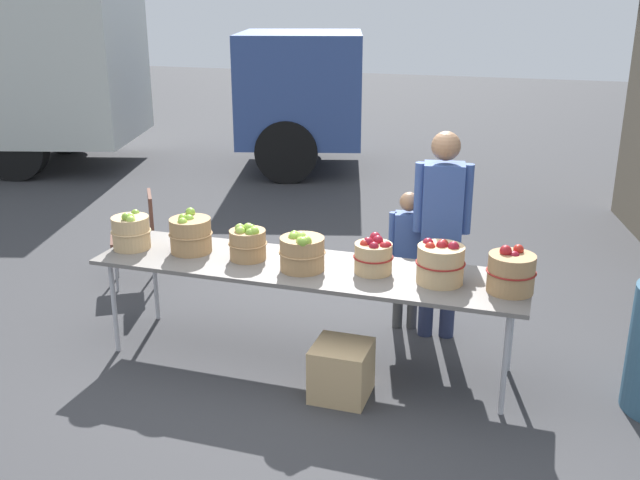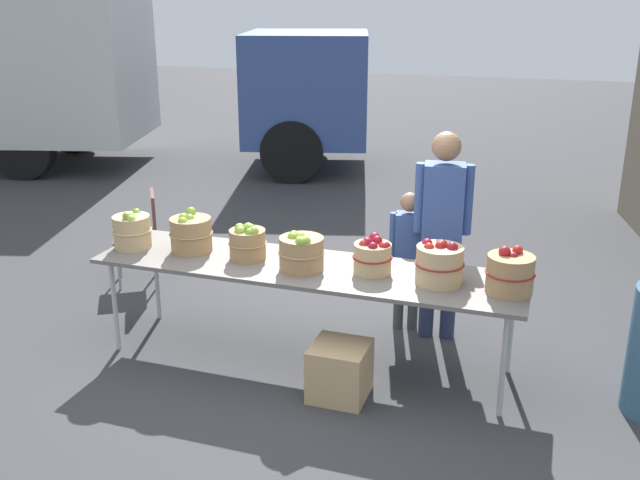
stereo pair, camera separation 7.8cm
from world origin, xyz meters
The scene contains 14 objects.
ground_plane centered at (0.00, 0.00, 0.00)m, with size 40.00×40.00×0.00m, color #38383A.
market_table centered at (0.00, 0.00, 0.72)m, with size 3.10×0.76×0.75m.
apple_basket_green_0 centered at (-1.39, -0.04, 0.88)m, with size 0.30×0.30×0.30m.
apple_basket_green_1 centered at (-0.93, 0.02, 0.89)m, with size 0.33×0.33×0.31m.
apple_basket_green_2 centered at (-0.46, 0.01, 0.88)m, with size 0.28×0.28×0.28m.
apple_basket_green_3 centered at (-0.01, -0.07, 0.88)m, with size 0.33×0.33×0.28m.
apple_basket_red_0 centered at (0.48, 0.03, 0.87)m, with size 0.28×0.28×0.26m.
apple_basket_red_1 centered at (0.94, -0.01, 0.89)m, with size 0.33×0.33×0.30m.
apple_basket_red_2 centered at (1.41, -0.03, 0.89)m, with size 0.32×0.32×0.31m.
vendor_adult centered at (0.84, 0.71, 0.97)m, with size 0.43×0.26×1.64m.
child_customer centered at (0.57, 0.78, 0.67)m, with size 0.30×0.19×1.14m.
box_truck centered at (-5.59, 4.98, 1.49)m, with size 7.99×4.16×2.75m.
folding_chair centered at (-1.98, 0.99, 0.51)m, with size 0.55×0.55×0.86m.
produce_crate centered at (0.38, -0.40, 0.19)m, with size 0.38×0.38×0.38m, color tan.
Camera 2 is at (1.64, -4.52, 2.59)m, focal length 40.56 mm.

